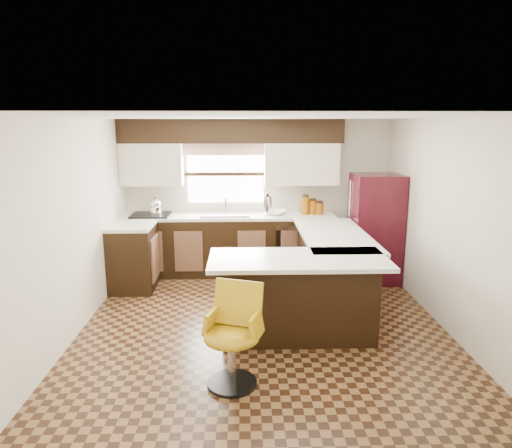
{
  "coord_description": "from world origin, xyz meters",
  "views": [
    {
      "loc": [
        -0.23,
        -5.05,
        2.32
      ],
      "look_at": [
        -0.07,
        0.45,
        1.12
      ],
      "focal_mm": 32.0,
      "sensor_mm": 36.0,
      "label": 1
    }
  ],
  "objects_px": {
    "peninsula_long": "(329,270)",
    "bar_chair": "(232,338)",
    "peninsula_return": "(298,298)",
    "refrigerator": "(375,228)"
  },
  "relations": [
    {
      "from": "peninsula_long",
      "to": "bar_chair",
      "type": "bearing_deg",
      "value": -122.71
    },
    {
      "from": "peninsula_return",
      "to": "bar_chair",
      "type": "height_order",
      "value": "bar_chair"
    },
    {
      "from": "peninsula_long",
      "to": "peninsula_return",
      "type": "bearing_deg",
      "value": -118.3
    },
    {
      "from": "refrigerator",
      "to": "peninsula_return",
      "type": "bearing_deg",
      "value": -126.25
    },
    {
      "from": "peninsula_return",
      "to": "refrigerator",
      "type": "distance_m",
      "value": 2.33
    },
    {
      "from": "peninsula_long",
      "to": "bar_chair",
      "type": "height_order",
      "value": "bar_chair"
    },
    {
      "from": "peninsula_long",
      "to": "refrigerator",
      "type": "xyz_separation_m",
      "value": [
        0.83,
        0.88,
        0.36
      ]
    },
    {
      "from": "peninsula_return",
      "to": "peninsula_long",
      "type": "bearing_deg",
      "value": 61.7
    },
    {
      "from": "peninsula_return",
      "to": "refrigerator",
      "type": "bearing_deg",
      "value": 53.75
    },
    {
      "from": "peninsula_long",
      "to": "bar_chair",
      "type": "xyz_separation_m",
      "value": [
        -1.24,
        -1.92,
        0.01
      ]
    }
  ]
}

